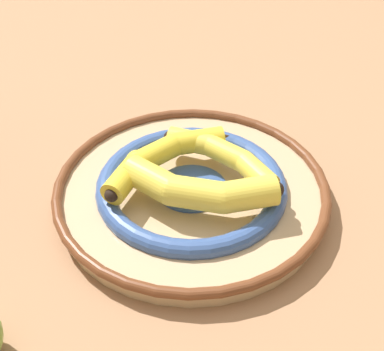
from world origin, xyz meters
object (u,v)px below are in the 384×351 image
at_px(decorative_bowl, 192,188).
at_px(banana_a, 163,156).
at_px(banana_b, 195,189).
at_px(banana_c, 225,156).

bearing_deg(decorative_bowl, banana_a, 159.58).
relative_size(banana_a, banana_b, 0.80).
height_order(banana_b, banana_c, banana_b).
xyz_separation_m(decorative_bowl, banana_c, (0.04, 0.03, 0.03)).
bearing_deg(banana_c, decorative_bowl, 68.81).
relative_size(banana_b, banana_c, 1.24).
distance_m(decorative_bowl, banana_a, 0.06).
distance_m(decorative_bowl, banana_c, 0.06).
bearing_deg(banana_a, decorative_bowl, 106.84).
xyz_separation_m(banana_a, banana_b, (0.06, -0.06, 0.00)).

